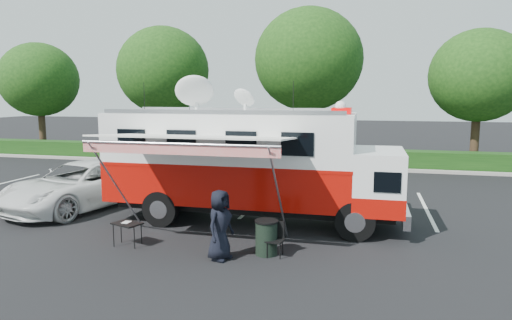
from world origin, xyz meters
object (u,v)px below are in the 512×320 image
(white_suv, at_px, (83,207))
(trash_bin, at_px, (266,237))
(command_truck, at_px, (250,163))
(folding_table, at_px, (127,225))

(white_suv, distance_m, trash_bin, 8.06)
(command_truck, height_order, folding_table, command_truck)
(command_truck, distance_m, folding_table, 4.13)
(white_suv, xyz_separation_m, trash_bin, (7.40, -3.16, 0.44))
(command_truck, height_order, white_suv, command_truck)
(folding_table, bearing_deg, trash_bin, 3.36)
(white_suv, height_order, trash_bin, trash_bin)
(folding_table, height_order, trash_bin, trash_bin)
(white_suv, height_order, folding_table, white_suv)
(white_suv, distance_m, folding_table, 5.03)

